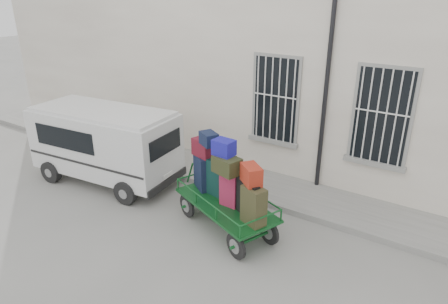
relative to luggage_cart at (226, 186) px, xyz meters
name	(u,v)px	position (x,y,z in m)	size (l,w,h in m)	color
ground	(227,230)	(0.06, -0.06, -1.06)	(80.00, 80.00, 0.00)	slate
building	(327,59)	(0.06, 5.44, 1.94)	(24.00, 5.15, 6.00)	beige
sidewalk	(272,188)	(0.06, 2.14, -0.99)	(24.00, 1.70, 0.15)	slate
luggage_cart	(226,186)	(0.00, 0.00, 0.00)	(2.93, 1.96, 2.14)	black
van	(105,141)	(-4.05, 0.23, 0.11)	(4.21, 2.18, 2.04)	silver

